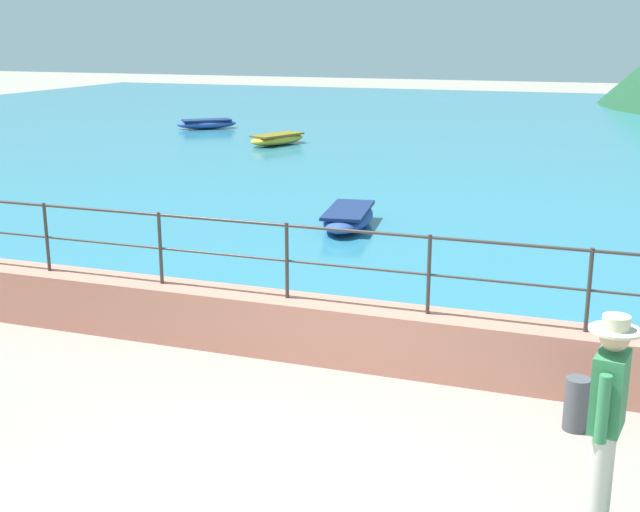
{
  "coord_description": "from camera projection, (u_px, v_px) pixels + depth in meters",
  "views": [
    {
      "loc": [
        2.66,
        -5.37,
        3.73
      ],
      "look_at": [
        -0.61,
        3.7,
        1.1
      ],
      "focal_mm": 46.53,
      "sensor_mm": 36.0,
      "label": 1
    }
  ],
  "objects": [
    {
      "name": "boat_1",
      "position": [
        277.0,
        139.0,
        27.45
      ],
      "size": [
        1.68,
        2.47,
        0.36
      ],
      "color": "gold",
      "rests_on": "lake_water"
    },
    {
      "name": "lake_water",
      "position": [
        541.0,
        136.0,
        30.17
      ],
      "size": [
        64.0,
        44.32,
        0.06
      ],
      "primitive_type": "cube",
      "color": "teal",
      "rests_on": "ground"
    },
    {
      "name": "ground_plane",
      "position": [
        236.0,
        506.0,
        6.72
      ],
      "size": [
        120.0,
        120.0,
        0.0
      ],
      "primitive_type": "plane",
      "color": "gray"
    },
    {
      "name": "boat_2",
      "position": [
        207.0,
        124.0,
        31.96
      ],
      "size": [
        2.36,
        2.13,
        0.36
      ],
      "color": "#2D4C9E",
      "rests_on": "lake_water"
    },
    {
      "name": "person_walking",
      "position": [
        607.0,
        414.0,
        6.15
      ],
      "size": [
        0.38,
        0.56,
        1.75
      ],
      "color": "beige",
      "rests_on": "ground"
    },
    {
      "name": "boat_0",
      "position": [
        348.0,
        217.0,
        15.96
      ],
      "size": [
        1.21,
        2.4,
        0.36
      ],
      "color": "#2D4C9E",
      "rests_on": "lake_water"
    },
    {
      "name": "promenade_wall",
      "position": [
        355.0,
        334.0,
        9.53
      ],
      "size": [
        20.0,
        0.56,
        0.7
      ],
      "primitive_type": "cube",
      "color": "tan",
      "rests_on": "ground"
    },
    {
      "name": "railing",
      "position": [
        356.0,
        253.0,
        9.28
      ],
      "size": [
        18.44,
        0.04,
        0.9
      ],
      "color": "#383330",
      "rests_on": "promenade_wall"
    },
    {
      "name": "bollard",
      "position": [
        577.0,
        404.0,
        7.95
      ],
      "size": [
        0.24,
        0.24,
        0.53
      ],
      "primitive_type": "cylinder",
      "color": "#4C4C51",
      "rests_on": "ground"
    }
  ]
}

